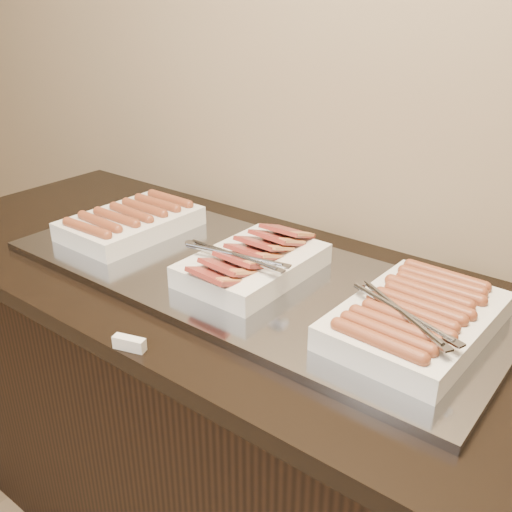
% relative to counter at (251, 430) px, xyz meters
% --- Properties ---
extents(counter, '(2.06, 0.76, 0.90)m').
position_rel_counter_xyz_m(counter, '(0.00, 0.00, 0.00)').
color(counter, black).
rests_on(counter, ground).
extents(warming_tray, '(1.20, 0.50, 0.02)m').
position_rel_counter_xyz_m(warming_tray, '(-0.02, 0.00, 0.46)').
color(warming_tray, gray).
rests_on(warming_tray, counter).
extents(dish_left, '(0.24, 0.35, 0.07)m').
position_rel_counter_xyz_m(dish_left, '(-0.41, -0.00, 0.50)').
color(dish_left, silver).
rests_on(dish_left, warming_tray).
extents(dish_center, '(0.27, 0.35, 0.09)m').
position_rel_counter_xyz_m(dish_center, '(0.01, -0.00, 0.50)').
color(dish_center, silver).
rests_on(dish_center, warming_tray).
extents(dish_right, '(0.27, 0.38, 0.08)m').
position_rel_counter_xyz_m(dish_right, '(0.40, -0.00, 0.50)').
color(dish_right, silver).
rests_on(dish_right, warming_tray).
extents(label_holder, '(0.07, 0.04, 0.03)m').
position_rel_counter_xyz_m(label_holder, '(-0.01, -0.36, 0.46)').
color(label_holder, silver).
rests_on(label_holder, counter).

